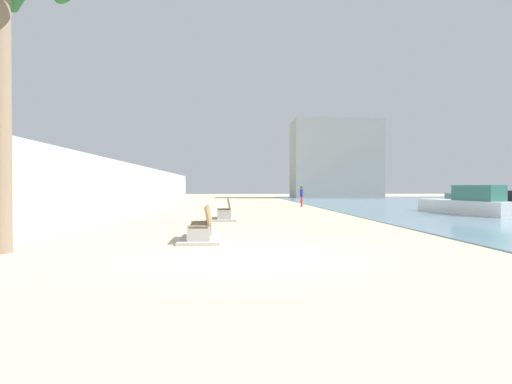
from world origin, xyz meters
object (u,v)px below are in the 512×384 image
at_px(boat_far_right, 464,197).
at_px(boat_nearest, 468,203).
at_px(bench_near, 201,232).
at_px(bench_far, 224,215).
at_px(person_walking, 302,195).

bearing_deg(boat_far_right, boat_nearest, -120.51).
bearing_deg(boat_far_right, bench_near, -133.64).
distance_m(bench_far, boat_far_right, 25.37).
xyz_separation_m(bench_near, bench_far, (0.53, 6.98, 0.00)).
height_order(bench_far, boat_nearest, boat_nearest).
relative_size(bench_far, boat_far_right, 0.39).
distance_m(bench_far, person_walking, 12.90).
xyz_separation_m(bench_near, person_walking, (6.15, 18.57, 0.69)).
height_order(person_walking, boat_far_right, same).
bearing_deg(bench_near, boat_nearest, 35.33).
relative_size(bench_near, bench_far, 0.99).
xyz_separation_m(bench_far, boat_far_right, (20.44, 15.02, 0.40)).
height_order(bench_far, boat_far_right, boat_far_right).
bearing_deg(bench_far, boat_nearest, 11.85).
bearing_deg(bench_near, boat_far_right, 46.36).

